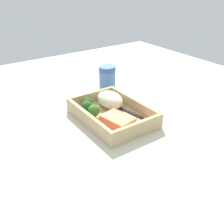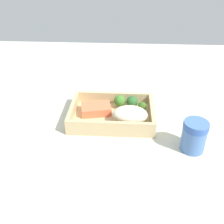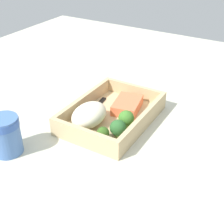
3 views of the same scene
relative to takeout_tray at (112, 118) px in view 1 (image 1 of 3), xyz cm
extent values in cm
cube|color=beige|center=(0.00, 0.00, -1.60)|extent=(160.00, 160.00, 2.00)
cube|color=tan|center=(0.00, 0.00, 0.00)|extent=(27.42, 19.55, 1.20)
cube|color=tan|center=(0.00, -9.17, 2.52)|extent=(27.42, 1.20, 3.83)
cube|color=tan|center=(0.00, 9.17, 2.52)|extent=(27.42, 1.20, 3.83)
cube|color=tan|center=(-13.11, 0.00, 2.52)|extent=(1.20, 17.15, 3.83)
cube|color=tan|center=(13.11, 0.00, 2.52)|extent=(1.20, 17.15, 3.83)
cube|color=#EF7047|center=(-5.49, 1.69, 1.98)|extent=(10.92, 8.47, 2.76)
ellipsoid|color=#F1E6C4|center=(5.92, -3.28, 3.37)|extent=(11.19, 7.69, 5.53)
cylinder|color=#78A350|center=(2.36, 5.54, 1.39)|extent=(1.52, 1.52, 1.58)
sphere|color=#3E7529|center=(2.36, 5.54, 3.28)|extent=(4.01, 4.01, 4.01)
cylinder|color=#7DAE64|center=(6.71, 5.64, 1.21)|extent=(1.54, 1.54, 1.22)
sphere|color=#2B5C2A|center=(6.71, 5.64, 2.93)|extent=(4.06, 4.06, 4.06)
cylinder|color=#84AB60|center=(10.06, 3.46, 1.21)|extent=(1.16, 1.16, 1.22)
sphere|color=#33591D|center=(10.06, 3.46, 2.67)|extent=(3.07, 3.07, 3.07)
cube|color=black|center=(-1.28, -6.17, 0.82)|extent=(12.43, 2.78, 0.44)
cube|color=black|center=(6.55, -5.09, 0.82)|extent=(3.67, 2.64, 0.44)
cylinder|color=#486FAF|center=(23.70, -14.05, 4.03)|extent=(6.77, 6.77, 9.26)
cylinder|color=#3356A8|center=(23.70, -14.05, 7.43)|extent=(6.98, 6.98, 1.67)
camera|label=1|loc=(-62.45, 43.42, 43.01)|focal=42.00mm
camera|label=2|loc=(4.28, -72.93, 48.99)|focal=42.00mm
camera|label=3|loc=(60.90, 35.93, 45.68)|focal=50.00mm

